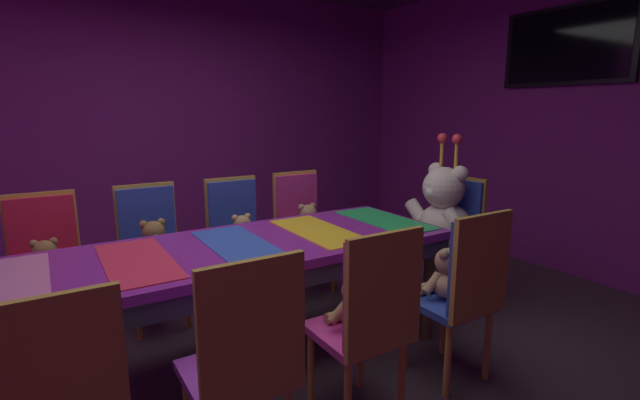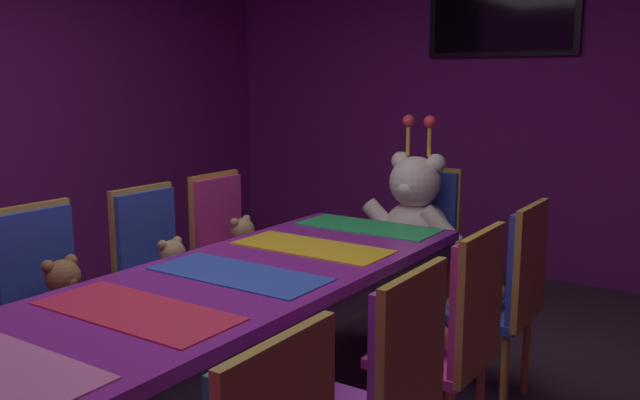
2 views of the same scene
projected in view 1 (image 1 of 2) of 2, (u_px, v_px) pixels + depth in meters
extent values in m
plane|color=#3F2D38|center=(242.00, 362.00, 2.70)|extent=(7.90, 7.90, 0.00)
cube|color=#721E72|center=(565.00, 121.00, 4.09)|extent=(5.20, 0.12, 2.80)
cube|color=#721E72|center=(140.00, 119.00, 4.59)|extent=(0.12, 6.40, 2.80)
cube|color=purple|center=(238.00, 249.00, 2.56)|extent=(0.90, 2.55, 0.05)
cube|color=#33333F|center=(238.00, 261.00, 2.57)|extent=(0.88, 2.50, 0.10)
cylinder|color=#4C3826|center=(428.00, 290.00, 2.91)|extent=(0.07, 0.07, 0.69)
cylinder|color=#4C3826|center=(358.00, 258.00, 3.55)|extent=(0.07, 0.07, 0.69)
cylinder|color=#4C3826|center=(8.00, 332.00, 2.35)|extent=(0.07, 0.07, 0.69)
cube|color=pink|center=(8.00, 282.00, 1.99)|extent=(0.77, 0.32, 0.01)
cube|color=#E52D4C|center=(137.00, 261.00, 2.27)|extent=(0.77, 0.32, 0.01)
cube|color=blue|center=(238.00, 244.00, 2.55)|extent=(0.77, 0.32, 0.01)
cube|color=yellow|center=(318.00, 231.00, 2.84)|extent=(0.77, 0.32, 0.01)
cube|color=green|center=(384.00, 220.00, 3.12)|extent=(0.77, 0.32, 0.01)
cube|color=red|center=(49.00, 284.00, 2.76)|extent=(0.40, 0.40, 0.04)
cube|color=red|center=(43.00, 235.00, 2.85)|extent=(0.05, 0.38, 0.50)
cube|color=gold|center=(43.00, 234.00, 2.87)|extent=(0.03, 0.41, 0.55)
cylinder|color=gold|center=(84.00, 322.00, 2.75)|extent=(0.04, 0.04, 0.42)
cylinder|color=gold|center=(22.00, 336.00, 2.59)|extent=(0.04, 0.04, 0.42)
cylinder|color=gold|center=(80.00, 304.00, 3.02)|extent=(0.04, 0.04, 0.42)
cylinder|color=gold|center=(23.00, 315.00, 2.85)|extent=(0.04, 0.04, 0.42)
ellipsoid|color=olive|center=(47.00, 270.00, 2.74)|extent=(0.17, 0.17, 0.13)
sphere|color=olive|center=(45.00, 251.00, 2.70)|extent=(0.13, 0.13, 0.13)
sphere|color=#AE7747|center=(45.00, 255.00, 2.66)|extent=(0.05, 0.05, 0.05)
sphere|color=olive|center=(53.00, 241.00, 2.73)|extent=(0.05, 0.05, 0.05)
sphere|color=olive|center=(34.00, 244.00, 2.68)|extent=(0.05, 0.05, 0.05)
cylinder|color=olive|center=(63.00, 267.00, 2.75)|extent=(0.05, 0.12, 0.11)
cylinder|color=olive|center=(30.00, 272.00, 2.66)|extent=(0.05, 0.12, 0.11)
cylinder|color=olive|center=(57.00, 281.00, 2.68)|extent=(0.06, 0.13, 0.06)
cylinder|color=olive|center=(40.00, 284.00, 2.63)|extent=(0.06, 0.13, 0.06)
cube|color=#2D47B2|center=(156.00, 266.00, 3.08)|extent=(0.40, 0.40, 0.04)
cube|color=#2D47B2|center=(147.00, 222.00, 3.18)|extent=(0.05, 0.38, 0.50)
cube|color=gold|center=(147.00, 222.00, 3.20)|extent=(0.03, 0.41, 0.55)
cylinder|color=gold|center=(187.00, 300.00, 3.08)|extent=(0.04, 0.04, 0.42)
cylinder|color=gold|center=(138.00, 311.00, 2.91)|extent=(0.04, 0.04, 0.42)
cylinder|color=gold|center=(175.00, 285.00, 3.35)|extent=(0.04, 0.04, 0.42)
cylinder|color=gold|center=(130.00, 294.00, 3.18)|extent=(0.04, 0.04, 0.42)
ellipsoid|color=olive|center=(155.00, 251.00, 3.06)|extent=(0.19, 0.19, 0.15)
sphere|color=olive|center=(154.00, 232.00, 3.02)|extent=(0.15, 0.15, 0.15)
sphere|color=#AE7747|center=(155.00, 236.00, 2.98)|extent=(0.06, 0.06, 0.06)
sphere|color=olive|center=(161.00, 222.00, 3.05)|extent=(0.06, 0.06, 0.06)
sphere|color=olive|center=(143.00, 225.00, 2.99)|extent=(0.06, 0.06, 0.06)
cylinder|color=olive|center=(170.00, 248.00, 3.08)|extent=(0.05, 0.14, 0.13)
cylinder|color=olive|center=(141.00, 253.00, 2.98)|extent=(0.05, 0.14, 0.13)
cylinder|color=olive|center=(167.00, 262.00, 3.00)|extent=(0.07, 0.14, 0.07)
cylinder|color=olive|center=(151.00, 265.00, 2.94)|extent=(0.07, 0.14, 0.07)
cube|color=#2D47B2|center=(242.00, 252.00, 3.39)|extent=(0.40, 0.40, 0.04)
cube|color=#2D47B2|center=(232.00, 212.00, 3.49)|extent=(0.05, 0.38, 0.50)
cube|color=gold|center=(231.00, 212.00, 3.50)|extent=(0.03, 0.41, 0.55)
cylinder|color=gold|center=(271.00, 283.00, 3.39)|extent=(0.04, 0.04, 0.42)
cylinder|color=gold|center=(231.00, 292.00, 3.22)|extent=(0.04, 0.04, 0.42)
cylinder|color=gold|center=(254.00, 270.00, 3.65)|extent=(0.04, 0.04, 0.42)
cylinder|color=gold|center=(216.00, 278.00, 3.49)|extent=(0.04, 0.04, 0.42)
ellipsoid|color=tan|center=(242.00, 240.00, 3.37)|extent=(0.17, 0.17, 0.14)
sphere|color=tan|center=(242.00, 224.00, 3.33)|extent=(0.14, 0.14, 0.14)
sphere|color=tan|center=(245.00, 227.00, 3.30)|extent=(0.05, 0.05, 0.05)
sphere|color=tan|center=(248.00, 216.00, 3.36)|extent=(0.05, 0.05, 0.05)
sphere|color=tan|center=(235.00, 218.00, 3.31)|extent=(0.05, 0.05, 0.05)
cylinder|color=tan|center=(254.00, 237.00, 3.38)|extent=(0.05, 0.12, 0.11)
cylinder|color=tan|center=(233.00, 241.00, 3.30)|extent=(0.05, 0.12, 0.11)
cylinder|color=tan|center=(254.00, 248.00, 3.31)|extent=(0.06, 0.13, 0.06)
cylinder|color=tan|center=(242.00, 250.00, 3.26)|extent=(0.06, 0.13, 0.06)
cube|color=#CC338C|center=(307.00, 239.00, 3.71)|extent=(0.40, 0.40, 0.04)
cube|color=#CC338C|center=(296.00, 204.00, 3.81)|extent=(0.05, 0.38, 0.50)
cube|color=gold|center=(295.00, 203.00, 3.83)|extent=(0.03, 0.41, 0.55)
cylinder|color=gold|center=(334.00, 268.00, 3.71)|extent=(0.04, 0.04, 0.42)
cylinder|color=gold|center=(300.00, 275.00, 3.54)|extent=(0.04, 0.04, 0.42)
cylinder|color=gold|center=(314.00, 257.00, 3.98)|extent=(0.04, 0.04, 0.42)
cylinder|color=gold|center=(282.00, 264.00, 3.81)|extent=(0.04, 0.04, 0.42)
ellipsoid|color=tan|center=(307.00, 228.00, 3.69)|extent=(0.18, 0.18, 0.14)
sphere|color=tan|center=(308.00, 213.00, 3.66)|extent=(0.14, 0.14, 0.14)
sphere|color=tan|center=(311.00, 216.00, 3.62)|extent=(0.05, 0.05, 0.05)
sphere|color=tan|center=(313.00, 206.00, 3.69)|extent=(0.05, 0.05, 0.05)
sphere|color=tan|center=(302.00, 207.00, 3.63)|extent=(0.05, 0.05, 0.05)
cylinder|color=tan|center=(319.00, 226.00, 3.71)|extent=(0.05, 0.13, 0.12)
cylinder|color=tan|center=(300.00, 229.00, 3.62)|extent=(0.05, 0.13, 0.12)
cylinder|color=tan|center=(319.00, 236.00, 3.63)|extent=(0.06, 0.13, 0.06)
cylinder|color=tan|center=(310.00, 238.00, 3.58)|extent=(0.06, 0.13, 0.06)
cube|color=#268C4C|center=(51.00, 382.00, 1.31)|extent=(0.05, 0.38, 0.50)
cube|color=gold|center=(52.00, 386.00, 1.29)|extent=(0.03, 0.41, 0.55)
ellipsoid|color=#9E7247|center=(56.00, 399.00, 1.49)|extent=(0.20, 0.20, 0.16)
sphere|color=#9E7247|center=(50.00, 358.00, 1.48)|extent=(0.16, 0.16, 0.16)
sphere|color=tan|center=(50.00, 354.00, 1.53)|extent=(0.06, 0.06, 0.06)
sphere|color=#9E7247|center=(27.00, 349.00, 1.42)|extent=(0.06, 0.06, 0.06)
sphere|color=#9E7247|center=(69.00, 339.00, 1.49)|extent=(0.06, 0.06, 0.06)
cylinder|color=#9E7247|center=(20.00, 398.00, 1.47)|extent=(0.05, 0.14, 0.13)
cylinder|color=#9E7247|center=(87.00, 379.00, 1.58)|extent=(0.05, 0.14, 0.13)
cylinder|color=#9E7247|center=(39.00, 397.00, 1.58)|extent=(0.07, 0.15, 0.07)
cylinder|color=#9E7247|center=(72.00, 388.00, 1.64)|extent=(0.07, 0.15, 0.07)
cube|color=purple|center=(235.00, 374.00, 1.82)|extent=(0.40, 0.40, 0.04)
cube|color=purple|center=(251.00, 331.00, 1.62)|extent=(0.05, 0.38, 0.50)
cube|color=gold|center=(254.00, 333.00, 1.60)|extent=(0.03, 0.41, 0.55)
cylinder|color=gold|center=(257.00, 391.00, 2.08)|extent=(0.04, 0.04, 0.42)
cube|color=#CC338C|center=(356.00, 332.00, 2.17)|extent=(0.40, 0.40, 0.04)
cube|color=#CC338C|center=(381.00, 292.00, 1.96)|extent=(0.05, 0.38, 0.50)
cube|color=gold|center=(385.00, 294.00, 1.94)|extent=(0.03, 0.41, 0.55)
cylinder|color=gold|center=(402.00, 381.00, 2.16)|extent=(0.04, 0.04, 0.42)
cylinder|color=gold|center=(361.00, 351.00, 2.43)|extent=(0.04, 0.04, 0.42)
cylinder|color=gold|center=(311.00, 369.00, 2.26)|extent=(0.04, 0.04, 0.42)
ellipsoid|color=#9E7247|center=(356.00, 314.00, 2.15)|extent=(0.16, 0.16, 0.13)
sphere|color=#9E7247|center=(355.00, 290.00, 2.14)|extent=(0.13, 0.13, 0.13)
sphere|color=tan|center=(349.00, 289.00, 2.17)|extent=(0.05, 0.05, 0.05)
sphere|color=#9E7247|center=(348.00, 284.00, 2.09)|extent=(0.05, 0.05, 0.05)
sphere|color=#9E7247|center=(365.00, 280.00, 2.14)|extent=(0.05, 0.05, 0.05)
cylinder|color=#9E7247|center=(338.00, 313.00, 2.13)|extent=(0.05, 0.11, 0.11)
cylinder|color=#9E7247|center=(365.00, 305.00, 2.21)|extent=(0.05, 0.11, 0.11)
cylinder|color=#9E7247|center=(337.00, 316.00, 2.22)|extent=(0.06, 0.12, 0.06)
cylinder|color=#9E7247|center=(351.00, 312.00, 2.27)|extent=(0.06, 0.12, 0.06)
cube|color=#2D47B2|center=(448.00, 302.00, 2.50)|extent=(0.40, 0.40, 0.04)
cube|color=#2D47B2|center=(478.00, 265.00, 2.30)|extent=(0.05, 0.38, 0.50)
cube|color=gold|center=(481.00, 266.00, 2.28)|extent=(0.03, 0.41, 0.55)
cylinder|color=gold|center=(488.00, 344.00, 2.50)|extent=(0.04, 0.04, 0.42)
cylinder|color=gold|center=(448.00, 361.00, 2.33)|extent=(0.04, 0.04, 0.42)
cylinder|color=gold|center=(444.00, 322.00, 2.76)|extent=(0.04, 0.04, 0.42)
cylinder|color=gold|center=(405.00, 335.00, 2.60)|extent=(0.04, 0.04, 0.42)
ellipsoid|color=tan|center=(449.00, 285.00, 2.48)|extent=(0.18, 0.18, 0.15)
sphere|color=tan|center=(448.00, 261.00, 2.47)|extent=(0.15, 0.15, 0.15)
sphere|color=tan|center=(441.00, 261.00, 2.51)|extent=(0.05, 0.05, 0.05)
sphere|color=tan|center=(444.00, 254.00, 2.42)|extent=(0.05, 0.05, 0.05)
sphere|color=tan|center=(458.00, 251.00, 2.47)|extent=(0.05, 0.05, 0.05)
cylinder|color=tan|center=(432.00, 283.00, 2.46)|extent=(0.05, 0.13, 0.12)
cylinder|color=tan|center=(455.00, 277.00, 2.56)|extent=(0.05, 0.13, 0.12)
cylinder|color=tan|center=(427.00, 288.00, 2.57)|extent=(0.06, 0.14, 0.06)
cylinder|color=tan|center=(439.00, 284.00, 2.62)|extent=(0.06, 0.14, 0.06)
cube|color=#2D47B2|center=(443.00, 247.00, 3.49)|extent=(0.40, 0.40, 0.04)
cube|color=#2D47B2|center=(461.00, 211.00, 3.53)|extent=(0.38, 0.05, 0.50)
cube|color=gold|center=(463.00, 211.00, 3.55)|extent=(0.41, 0.03, 0.55)
cylinder|color=gold|center=(472.00, 278.00, 3.49)|extent=(0.04, 0.04, 0.42)
cylinder|color=gold|center=(443.00, 286.00, 3.32)|extent=(0.04, 0.04, 0.42)
cylinder|color=gold|center=(441.00, 266.00, 3.76)|extent=(0.04, 0.04, 0.42)
cylinder|color=gold|center=(413.00, 273.00, 3.59)|extent=(0.04, 0.04, 0.42)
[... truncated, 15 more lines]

